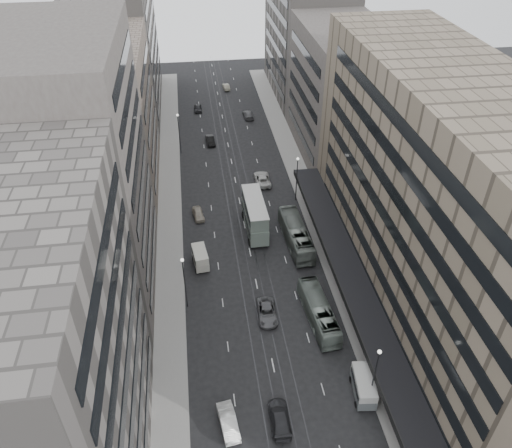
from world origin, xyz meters
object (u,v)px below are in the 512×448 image
panel_van (200,257)px  sedan_1 (228,422)px  vw_microbus (364,386)px  bus_far (296,235)px  bus_near (319,311)px  double_decker (255,215)px  sedan_2 (267,312)px

panel_van → sedan_1: bearing=-93.6°
vw_microbus → sedan_1: size_ratio=1.06×
bus_far → panel_van: (-14.74, -3.01, -0.24)m
bus_near → sedan_1: 18.49m
bus_near → sedan_1: bus_near is taller
double_decker → sedan_1: 34.29m
bus_near → double_decker: (-5.42, 20.14, 1.46)m
bus_near → double_decker: bearing=-79.1°
bus_far → vw_microbus: bus_far is taller
sedan_1 → sedan_2: (6.42, 14.82, -0.06)m
bus_far → vw_microbus: size_ratio=2.44×
bus_far → sedan_2: 15.85m
bus_far → sedan_1: size_ratio=2.59×
bus_near → double_decker: size_ratio=1.08×
bus_far → double_decker: bearing=-39.5°
panel_van → bus_far: bearing=4.5°
bus_near → vw_microbus: bus_near is taller
vw_microbus → sedan_2: vw_microbus is taller
bus_near → sedan_2: size_ratio=2.12×
panel_van → sedan_1: panel_van is taller
bus_near → panel_van: (-14.42, 12.84, -0.07)m
double_decker → vw_microbus: size_ratio=2.02×
vw_microbus → sedan_2: (-8.71, 12.96, -0.73)m
sedan_2 → panel_van: bearing=127.2°
bus_far → sedan_2: (-6.75, -14.30, -0.99)m
vw_microbus → sedan_1: 15.26m
bus_far → panel_van: bus_far is taller
sedan_1 → sedan_2: sedan_1 is taller
sedan_1 → vw_microbus: bearing=-0.9°
sedan_2 → bus_far: bearing=66.7°
vw_microbus → sedan_1: vw_microbus is taller
sedan_1 → sedan_2: bearing=58.7°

